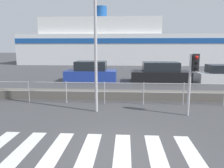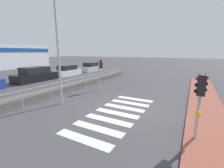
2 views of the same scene
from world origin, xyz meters
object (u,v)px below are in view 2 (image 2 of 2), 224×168
object	(u,v)px
streetlamp	(60,39)
parked_car_silver	(91,67)
traffic_light_far	(100,68)
traffic_light_near	(201,90)
parked_car_white	(67,71)
parked_car_black	(35,75)

from	to	relation	value
streetlamp	parked_car_silver	bearing A→B (deg)	30.50
traffic_light_far	parked_car_silver	bearing A→B (deg)	39.44
traffic_light_near	parked_car_white	bearing A→B (deg)	58.79
parked_car_black	parked_car_silver	xyz separation A→B (m)	(10.17, 0.00, -0.05)
traffic_light_far	parked_car_white	size ratio (longest dim) A/B	0.65
traffic_light_far	parked_car_black	distance (m)	8.50
traffic_light_near	streetlamp	world-z (taller)	streetlamp
traffic_light_near	traffic_light_far	xyz separation A→B (m)	(4.46, 6.88, -0.03)
traffic_light_near	parked_car_silver	xyz separation A→B (m)	(14.70, 15.29, -1.26)
parked_car_black	parked_car_white	bearing A→B (deg)	0.00
traffic_light_far	parked_car_white	xyz separation A→B (m)	(4.80, 8.42, -1.25)
streetlamp	parked_car_white	xyz separation A→B (m)	(8.69, 8.32, -3.21)
traffic_light_near	streetlamp	distance (m)	7.26
parked_car_white	parked_car_black	bearing A→B (deg)	180.00
traffic_light_far	parked_car_silver	xyz separation A→B (m)	(10.23, 8.42, -1.22)
traffic_light_far	parked_car_silver	distance (m)	13.31
traffic_light_far	streetlamp	bearing A→B (deg)	178.49
traffic_light_far	parked_car_white	distance (m)	9.77
parked_car_black	traffic_light_far	bearing A→B (deg)	-90.42
traffic_light_near	parked_car_black	bearing A→B (deg)	73.52
parked_car_black	parked_car_silver	world-z (taller)	parked_car_black
traffic_light_far	parked_car_black	xyz separation A→B (m)	(0.06, 8.42, -1.17)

